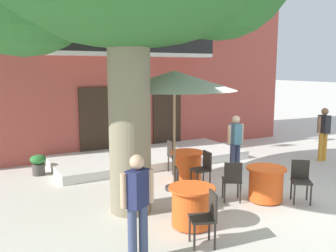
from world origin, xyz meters
name	(u,v)px	position (x,y,z in m)	size (l,w,h in m)	color
ground_plane	(253,190)	(0.00, 0.00, 0.00)	(120.00, 120.00, 0.00)	beige
building_facade	(111,45)	(-0.98, 6.99, 3.75)	(13.00, 5.09, 7.50)	#B24C42
entrance_step_platform	(149,157)	(-0.98, 3.74, 0.12)	(5.96, 2.53, 0.25)	silver
cafe_table_near_tree	(187,165)	(-0.96, 1.47, 0.39)	(0.86, 0.86, 0.76)	#EA561E
cafe_chair_near_tree_0	(174,154)	(-0.94, 2.22, 0.53)	(0.45, 0.45, 0.91)	#2D2823
cafe_chair_near_tree_1	(203,167)	(-0.96, 0.71, 0.53)	(0.44, 0.44, 0.91)	#2D2823
cafe_table_middle	(192,206)	(-2.37, -1.02, 0.39)	(0.86, 0.86, 0.76)	#EA561E
cafe_chair_middle_0	(207,215)	(-2.54, -1.75, 0.53)	(0.51, 0.51, 0.91)	#2D2823
cafe_chair_middle_1	(182,186)	(-2.16, -0.29, 0.53)	(0.52, 0.52, 0.91)	#2D2823
cafe_table_front	(266,184)	(-0.23, -0.67, 0.39)	(0.86, 0.86, 0.76)	#EA561E
cafe_chair_front_0	(232,178)	(-0.92, -0.36, 0.53)	(0.55, 0.55, 0.91)	#2D2823
cafe_chair_front_1	(301,178)	(0.42, -1.05, 0.53)	(0.56, 0.56, 0.91)	#2D2823
cafe_umbrella	(174,81)	(-1.63, 0.96, 2.61)	(2.90, 2.90, 2.85)	#997A56
ground_planter_left	(38,164)	(-4.31, 3.79, 0.32)	(0.43, 0.43, 0.57)	#47423D
pedestrian_near_entrance	(137,202)	(-3.74, -1.68, 0.94)	(0.53, 0.36, 1.66)	#384260
pedestrian_mid_plaza	(324,131)	(3.87, 1.18, 0.95)	(0.53, 0.36, 1.68)	gold
pedestrian_by_tree	(235,141)	(0.59, 1.44, 0.91)	(0.53, 0.38, 1.61)	#384260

